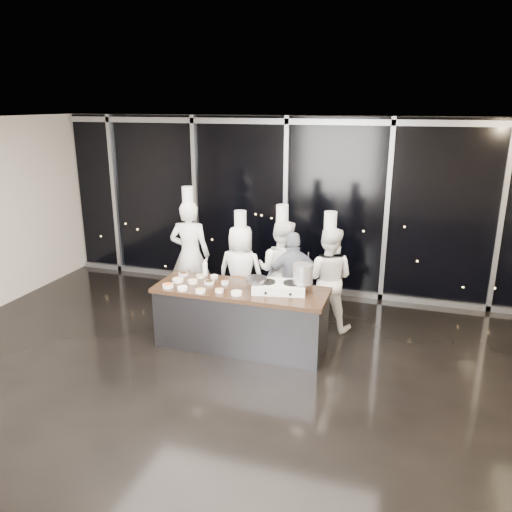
{
  "coord_description": "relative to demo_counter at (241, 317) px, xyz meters",
  "views": [
    {
      "loc": [
        2.21,
        -5.33,
        3.41
      ],
      "look_at": [
        0.13,
        1.2,
        1.3
      ],
      "focal_mm": 35.0,
      "sensor_mm": 36.0,
      "label": 1
    }
  ],
  "objects": [
    {
      "name": "ground",
      "position": [
        0.0,
        -0.9,
        -0.45
      ],
      "size": [
        9.0,
        9.0,
        0.0
      ],
      "primitive_type": "plane",
      "color": "black",
      "rests_on": "ground"
    },
    {
      "name": "room_shell",
      "position": [
        0.18,
        -0.9,
        1.79
      ],
      "size": [
        9.02,
        7.02,
        3.21
      ],
      "color": "beige",
      "rests_on": "ground"
    },
    {
      "name": "window_wall",
      "position": [
        0.0,
        2.53,
        1.14
      ],
      "size": [
        8.9,
        0.11,
        3.2
      ],
      "color": "black",
      "rests_on": "ground"
    },
    {
      "name": "demo_counter",
      "position": [
        0.0,
        0.0,
        0.0
      ],
      "size": [
        2.46,
        0.86,
        0.9
      ],
      "color": "#36363A",
      "rests_on": "ground"
    },
    {
      "name": "stove",
      "position": [
        0.55,
        0.05,
        0.51
      ],
      "size": [
        0.79,
        0.57,
        0.14
      ],
      "rotation": [
        0.0,
        0.0,
        0.18
      ],
      "color": "white",
      "rests_on": "demo_counter"
    },
    {
      "name": "frying_pan",
      "position": [
        0.23,
        -0.02,
        0.61
      ],
      "size": [
        0.54,
        0.35,
        0.05
      ],
      "rotation": [
        0.0,
        0.0,
        0.18
      ],
      "color": "slate",
      "rests_on": "stove"
    },
    {
      "name": "stock_pot",
      "position": [
        0.87,
        0.1,
        0.72
      ],
      "size": [
        0.31,
        0.31,
        0.27
      ],
      "primitive_type": "cylinder",
      "rotation": [
        0.0,
        0.0,
        0.18
      ],
      "color": "#BDBDBF",
      "rests_on": "stove"
    },
    {
      "name": "prep_bowls",
      "position": [
        -0.63,
        -0.07,
        0.47
      ],
      "size": [
        1.19,
        0.72,
        0.05
      ],
      "color": "white",
      "rests_on": "demo_counter"
    },
    {
      "name": "squeeze_bottle",
      "position": [
        -0.69,
        0.34,
        0.57
      ],
      "size": [
        0.07,
        0.07,
        0.26
      ],
      "color": "white",
      "rests_on": "demo_counter"
    },
    {
      "name": "chef_far_left",
      "position": [
        -1.32,
        1.16,
        0.5
      ],
      "size": [
        0.74,
        0.55,
        2.1
      ],
      "rotation": [
        0.0,
        0.0,
        3.3
      ],
      "color": "white",
      "rests_on": "ground"
    },
    {
      "name": "chef_left",
      "position": [
        -0.33,
        0.94,
        0.35
      ],
      "size": [
        0.77,
        0.5,
        1.8
      ],
      "rotation": [
        0.0,
        0.0,
        3.15
      ],
      "color": "white",
      "rests_on": "ground"
    },
    {
      "name": "chef_center",
      "position": [
        0.31,
        1.08,
        0.4
      ],
      "size": [
        0.88,
        0.72,
        1.91
      ],
      "rotation": [
        0.0,
        0.0,
        3.03
      ],
      "color": "white",
      "rests_on": "ground"
    },
    {
      "name": "guest",
      "position": [
        0.55,
        0.9,
        0.32
      ],
      "size": [
        0.98,
        0.67,
        1.54
      ],
      "rotation": [
        0.0,
        0.0,
        3.5
      ],
      "color": "#16213C",
      "rests_on": "ground"
    },
    {
      "name": "chef_right",
      "position": [
        1.07,
        1.0,
        0.38
      ],
      "size": [
        0.82,
        0.66,
        1.87
      ],
      "rotation": [
        0.0,
        0.0,
        3.1
      ],
      "color": "white",
      "rests_on": "ground"
    }
  ]
}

